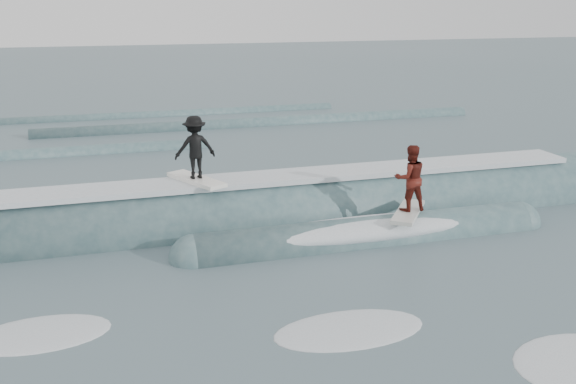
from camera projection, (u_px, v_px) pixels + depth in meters
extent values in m
plane|color=#41595F|center=(327.00, 276.00, 14.38)|extent=(160.00, 160.00, 0.00)
cylinder|color=#37565D|center=(278.00, 220.00, 18.07)|extent=(20.60, 2.33, 2.33)
cylinder|color=#37565D|center=(368.00, 240.00, 16.55)|extent=(9.00, 1.22, 1.22)
sphere|color=#37565D|center=(194.00, 259.00, 15.31)|extent=(1.22, 1.22, 1.22)
sphere|color=#37565D|center=(518.00, 223.00, 17.78)|extent=(1.22, 1.22, 1.22)
cube|color=white|center=(278.00, 177.00, 17.72)|extent=(18.00, 1.30, 0.14)
ellipsoid|color=white|center=(368.00, 229.00, 16.46)|extent=(7.60, 1.30, 0.60)
cube|color=white|center=(196.00, 180.00, 17.06)|extent=(1.39, 2.03, 0.10)
imported|color=black|center=(195.00, 147.00, 16.81)|extent=(1.12, 0.70, 1.66)
cube|color=silver|center=(408.00, 212.00, 16.66)|extent=(1.64, 1.93, 0.10)
imported|color=#55170F|center=(410.00, 178.00, 16.40)|extent=(0.87, 0.69, 1.72)
ellipsoid|color=white|center=(40.00, 334.00, 11.87)|extent=(2.48, 1.69, 0.10)
ellipsoid|color=white|center=(349.00, 330.00, 12.03)|extent=(2.76, 1.88, 0.10)
cylinder|color=#37565D|center=(266.00, 125.00, 31.81)|extent=(22.00, 0.80, 0.80)
cylinder|color=#37565D|center=(134.00, 117.00, 33.79)|extent=(22.00, 0.60, 0.60)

